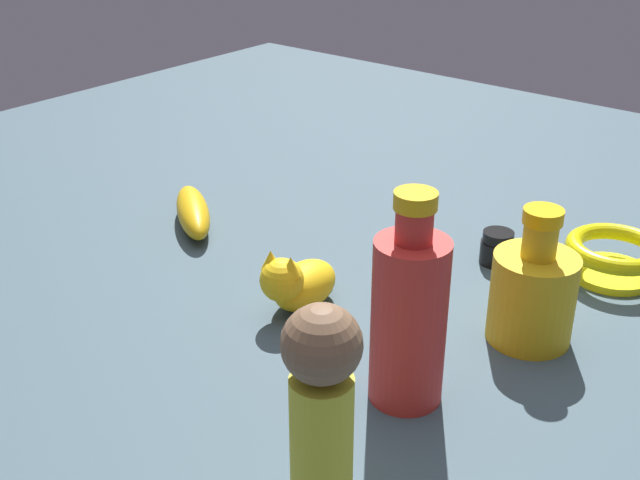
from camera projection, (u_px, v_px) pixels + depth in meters
name	position (u px, v px, depth m)	size (l,w,h in m)	color
ground	(320.00, 295.00, 1.00)	(2.00, 2.00, 0.00)	#384C56
bowl	(615.00, 255.00, 1.03)	(0.13, 0.13, 0.05)	yellow
bottle_tall	(409.00, 316.00, 0.78)	(0.07, 0.07, 0.22)	red
cat_figurine	(296.00, 281.00, 0.96)	(0.07, 0.13, 0.09)	yellow
person_figure_adult	(322.00, 420.00, 0.60)	(0.06, 0.06, 0.22)	gold
bottle_short	(533.00, 293.00, 0.89)	(0.09, 0.09, 0.16)	gold
banana	(193.00, 212.00, 1.17)	(0.17, 0.05, 0.05)	gold
nail_polish_jar	(497.00, 248.00, 1.07)	(0.04, 0.04, 0.05)	black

